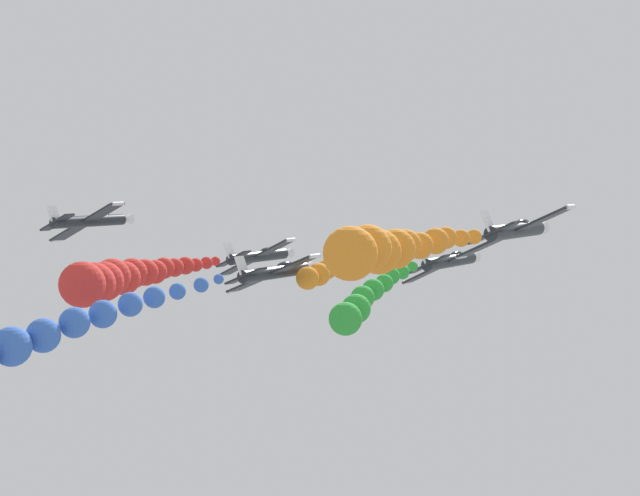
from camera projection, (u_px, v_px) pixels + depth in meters
airplane_lead at (399, 250)px, 102.41m from camera, size 8.97×10.35×3.98m
smoke_trail_lead at (324, 271)px, 88.51m from camera, size 3.10×13.59×2.67m
airplane_left_inner at (259, 256)px, 100.11m from camera, size 8.82×10.35×4.36m
smoke_trail_left_inner at (116, 278)px, 79.16m from camera, size 6.90×23.63×3.59m
airplane_right_inner at (450, 261)px, 89.00m from camera, size 8.76×10.35×4.50m
smoke_trail_right_inner at (363, 302)px, 73.63m from camera, size 3.79×15.72×4.17m
airplane_left_outer at (276, 272)px, 84.71m from camera, size 9.01×10.35×3.89m
airplane_right_outer at (90, 221)px, 96.24m from camera, size 8.88×10.35×4.21m
airplane_trailing at (516, 230)px, 73.16m from camera, size 8.83×10.35×4.33m
smoke_trail_trailing at (388, 248)px, 52.78m from camera, size 5.03×23.03×2.80m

